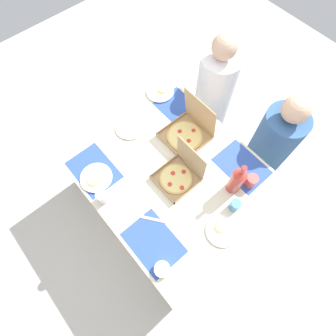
# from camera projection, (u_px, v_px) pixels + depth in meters

# --- Properties ---
(ground_plane) EXTENTS (6.00, 6.00, 0.00)m
(ground_plane) POSITION_uv_depth(u_px,v_px,m) (168.00, 200.00, 2.52)
(ground_plane) COLOR beige
(dining_table) EXTENTS (1.46, 1.11, 0.72)m
(dining_table) POSITION_uv_depth(u_px,v_px,m) (168.00, 173.00, 1.95)
(dining_table) COLOR #3F3328
(dining_table) RESTS_ON ground_plane
(placemat_near_left) EXTENTS (0.36, 0.26, 0.00)m
(placemat_near_left) POSITION_uv_depth(u_px,v_px,m) (94.00, 170.00, 1.85)
(placemat_near_left) COLOR #2D4C9E
(placemat_near_left) RESTS_ON dining_table
(placemat_near_right) EXTENTS (0.36, 0.26, 0.00)m
(placemat_near_right) POSITION_uv_depth(u_px,v_px,m) (154.00, 243.00, 1.64)
(placemat_near_right) COLOR #2D4C9E
(placemat_near_right) RESTS_ON dining_table
(placemat_far_left) EXTENTS (0.36, 0.26, 0.00)m
(placemat_far_left) POSITION_uv_depth(u_px,v_px,m) (179.00, 109.00, 2.07)
(placemat_far_left) COLOR #2D4C9E
(placemat_far_left) RESTS_ON dining_table
(placemat_far_right) EXTENTS (0.36, 0.26, 0.00)m
(placemat_far_right) POSITION_uv_depth(u_px,v_px,m) (242.00, 166.00, 1.87)
(placemat_far_right) COLOR #2D4C9E
(placemat_far_right) RESTS_ON dining_table
(pizza_box_center) EXTENTS (0.30, 0.30, 0.33)m
(pizza_box_center) POSITION_uv_depth(u_px,v_px,m) (188.00, 131.00, 1.93)
(pizza_box_center) COLOR tan
(pizza_box_center) RESTS_ON dining_table
(pizza_box_corner_right) EXTENTS (0.26, 0.26, 0.29)m
(pizza_box_corner_right) POSITION_uv_depth(u_px,v_px,m) (179.00, 174.00, 1.79)
(pizza_box_corner_right) COLOR tan
(pizza_box_corner_right) RESTS_ON dining_table
(plate_near_left) EXTENTS (0.22, 0.22, 0.02)m
(plate_near_left) POSITION_uv_depth(u_px,v_px,m) (130.00, 127.00, 1.99)
(plate_near_left) COLOR white
(plate_near_left) RESTS_ON dining_table
(plate_far_right) EXTENTS (0.21, 0.21, 0.03)m
(plate_far_right) POSITION_uv_depth(u_px,v_px,m) (222.00, 231.00, 1.67)
(plate_far_right) COLOR white
(plate_far_right) RESTS_ON dining_table
(plate_near_right) EXTENTS (0.22, 0.22, 0.03)m
(plate_near_right) POSITION_uv_depth(u_px,v_px,m) (160.00, 91.00, 2.13)
(plate_near_right) COLOR white
(plate_near_right) RESTS_ON dining_table
(plate_far_left) EXTENTS (0.22, 0.22, 0.03)m
(plate_far_left) POSITION_uv_depth(u_px,v_px,m) (96.00, 178.00, 1.82)
(plate_far_left) COLOR white
(plate_far_left) RESTS_ON dining_table
(soda_bottle) EXTENTS (0.09, 0.09, 0.32)m
(soda_bottle) POSITION_uv_depth(u_px,v_px,m) (237.00, 180.00, 1.68)
(soda_bottle) COLOR #B2382D
(soda_bottle) RESTS_ON dining_table
(cup_clear_left) EXTENTS (0.08, 0.08, 0.10)m
(cup_clear_left) POSITION_uv_depth(u_px,v_px,m) (251.00, 181.00, 1.77)
(cup_clear_left) COLOR #BF4742
(cup_clear_left) RESTS_ON dining_table
(cup_spare) EXTENTS (0.07, 0.07, 0.10)m
(cup_spare) POSITION_uv_depth(u_px,v_px,m) (195.00, 107.00, 2.02)
(cup_spare) COLOR silver
(cup_spare) RESTS_ON dining_table
(cup_clear_right) EXTENTS (0.07, 0.07, 0.09)m
(cup_clear_right) POSITION_uv_depth(u_px,v_px,m) (102.00, 197.00, 1.72)
(cup_clear_right) COLOR silver
(cup_clear_right) RESTS_ON dining_table
(cup_dark) EXTENTS (0.07, 0.07, 0.09)m
(cup_dark) POSITION_uv_depth(u_px,v_px,m) (235.00, 205.00, 1.70)
(cup_dark) COLOR teal
(cup_dark) RESTS_ON dining_table
(condiment_bowl) EXTENTS (0.10, 0.10, 0.04)m
(condiment_bowl) POSITION_uv_depth(u_px,v_px,m) (162.00, 269.00, 1.56)
(condiment_bowl) COLOR white
(condiment_bowl) RESTS_ON dining_table
(knife_by_near_right) EXTENTS (0.11, 0.20, 0.00)m
(knife_by_near_right) POSITION_uv_depth(u_px,v_px,m) (89.00, 140.00, 1.95)
(knife_by_near_right) COLOR #B7B7BC
(knife_by_near_right) RESTS_ON dining_table
(knife_by_far_right) EXTENTS (0.18, 0.14, 0.00)m
(knife_by_far_right) POSITION_uv_depth(u_px,v_px,m) (155.00, 220.00, 1.70)
(knife_by_far_right) COLOR #B7B7BC
(knife_by_far_right) RESTS_ON dining_table
(diner_left_seat) EXTENTS (0.32, 0.32, 1.17)m
(diner_left_seat) POSITION_uv_depth(u_px,v_px,m) (213.00, 98.00, 2.37)
(diner_left_seat) COLOR white
(diner_left_seat) RESTS_ON ground_plane
(diner_right_seat) EXTENTS (0.32, 0.32, 1.11)m
(diner_right_seat) POSITION_uv_depth(u_px,v_px,m) (268.00, 148.00, 2.18)
(diner_right_seat) COLOR #33598C
(diner_right_seat) RESTS_ON ground_plane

